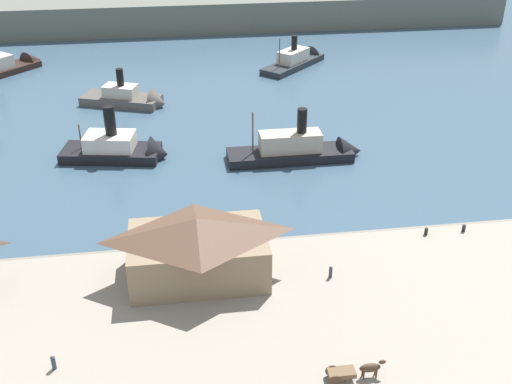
# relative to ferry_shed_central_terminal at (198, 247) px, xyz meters

# --- Properties ---
(ground_plane) EXTENTS (320.00, 320.00, 0.00)m
(ground_plane) POSITION_rel_ferry_shed_central_terminal_xyz_m (2.26, 9.99, -5.00)
(ground_plane) COLOR #385166
(quay_promenade) EXTENTS (110.00, 36.00, 1.20)m
(quay_promenade) POSITION_rel_ferry_shed_central_terminal_xyz_m (2.26, -12.01, -4.40)
(quay_promenade) COLOR gray
(quay_promenade) RESTS_ON ground
(seawall_edge) EXTENTS (110.00, 0.80, 1.00)m
(seawall_edge) POSITION_rel_ferry_shed_central_terminal_xyz_m (2.26, 6.39, -4.50)
(seawall_edge) COLOR slate
(seawall_edge) RESTS_ON ground
(ferry_shed_central_terminal) EXTENTS (15.48, 9.97, 7.49)m
(ferry_shed_central_terminal) POSITION_rel_ferry_shed_central_terminal_xyz_m (0.00, 0.00, 0.00)
(ferry_shed_central_terminal) COLOR #847056
(ferry_shed_central_terminal) RESTS_ON quay_promenade
(horse_cart) EXTENTS (5.45, 1.39, 1.87)m
(horse_cart) POSITION_rel_ferry_shed_central_terminal_xyz_m (12.95, -17.86, -2.87)
(horse_cart) COLOR brown
(horse_cart) RESTS_ON quay_promenade
(pedestrian_near_west_shed) EXTENTS (0.39, 0.39, 1.59)m
(pedestrian_near_west_shed) POSITION_rel_ferry_shed_central_terminal_xyz_m (14.67, -2.52, -3.08)
(pedestrian_near_west_shed) COLOR #33384C
(pedestrian_near_west_shed) RESTS_ON quay_promenade
(pedestrian_at_waters_edge) EXTENTS (0.41, 0.41, 1.68)m
(pedestrian_at_waters_edge) POSITION_rel_ferry_shed_central_terminal_xyz_m (-14.28, -12.73, -3.04)
(pedestrian_at_waters_edge) COLOR #33384C
(pedestrian_at_waters_edge) RESTS_ON quay_promenade
(mooring_post_center_east) EXTENTS (0.44, 0.44, 0.90)m
(mooring_post_center_east) POSITION_rel_ferry_shed_central_terminal_xyz_m (28.73, 4.47, -3.35)
(mooring_post_center_east) COLOR black
(mooring_post_center_east) RESTS_ON quay_promenade
(mooring_post_center_west) EXTENTS (0.44, 0.44, 0.90)m
(mooring_post_center_west) POSITION_rel_ferry_shed_central_terminal_xyz_m (33.73, 4.53, -3.35)
(mooring_post_center_west) COLOR black
(mooring_post_center_west) RESTS_ON quay_promenade
(ferry_outer_harbor) EXTENTS (19.67, 20.57, 10.98)m
(ferry_outer_harbor) POSITION_rel_ferry_shed_central_terminal_xyz_m (-37.83, 82.72, -3.57)
(ferry_outer_harbor) COLOR black
(ferry_outer_harbor) RESTS_ON ground
(ferry_moored_west) EXTENTS (17.42, 10.96, 8.92)m
(ferry_moored_west) POSITION_rel_ferry_shed_central_terminal_xyz_m (-9.50, 58.73, -3.72)
(ferry_moored_west) COLOR #514C47
(ferry_moored_west) RESTS_ON ground
(ferry_departing_north) EXTENTS (17.68, 8.91, 10.83)m
(ferry_departing_north) POSITION_rel_ferry_shed_central_terminal_xyz_m (-10.03, 34.87, -3.40)
(ferry_departing_north) COLOR black
(ferry_departing_north) RESTS_ON ground
(ferry_mid_harbor) EXTENTS (21.71, 5.56, 10.23)m
(ferry_mid_harbor) POSITION_rel_ferry_shed_central_terminal_xyz_m (18.70, 30.58, -3.40)
(ferry_mid_harbor) COLOR black
(ferry_mid_harbor) RESTS_ON ground
(ferry_near_quay) EXTENTS (17.78, 17.91, 9.51)m
(ferry_near_quay) POSITION_rel_ferry_shed_central_terminal_xyz_m (27.84, 79.54, -3.69)
(ferry_near_quay) COLOR #23282D
(ferry_near_quay) RESTS_ON ground
(far_headland) EXTENTS (180.00, 24.00, 8.00)m
(far_headland) POSITION_rel_ferry_shed_central_terminal_xyz_m (2.26, 119.99, -1.00)
(far_headland) COLOR #60665B
(far_headland) RESTS_ON ground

